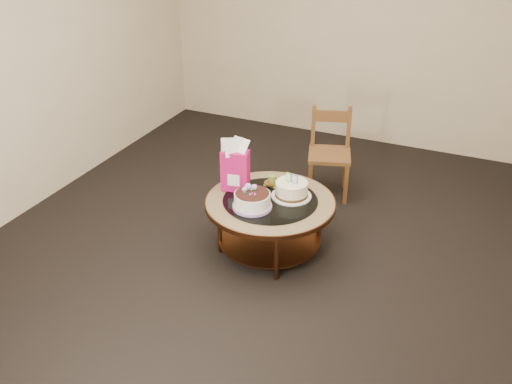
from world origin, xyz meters
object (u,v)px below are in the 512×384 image
at_px(coffee_table, 270,209).
at_px(gift_bag, 235,165).
at_px(decorated_cake, 252,201).
at_px(cream_cake, 292,190).
at_px(dining_chair, 330,152).

bearing_deg(coffee_table, gift_bag, 171.06).
distance_m(decorated_cake, cream_cake, 0.35).
relative_size(coffee_table, cream_cake, 3.24).
xyz_separation_m(decorated_cake, dining_chair, (0.21, 1.27, -0.10)).
height_order(decorated_cake, dining_chair, dining_chair).
bearing_deg(decorated_cake, gift_bag, 138.66).
height_order(coffee_table, cream_cake, cream_cake).
bearing_deg(cream_cake, coffee_table, -125.55).
distance_m(coffee_table, decorated_cake, 0.23).
bearing_deg(decorated_cake, dining_chair, 80.60).
relative_size(decorated_cake, gift_bag, 0.70).
bearing_deg(dining_chair, coffee_table, -113.90).
height_order(decorated_cake, cream_cake, cream_cake).
height_order(coffee_table, gift_bag, gift_bag).
bearing_deg(coffee_table, decorated_cake, -115.97).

